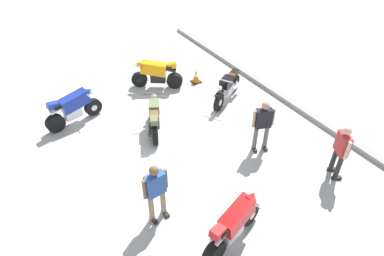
# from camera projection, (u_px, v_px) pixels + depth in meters

# --- Properties ---
(ground_plane) EXTENTS (40.00, 40.00, 0.00)m
(ground_plane) POSITION_uv_depth(u_px,v_px,m) (166.00, 133.00, 10.99)
(ground_plane) COLOR #ADAAA3
(curb_edge) EXTENTS (14.00, 0.30, 0.15)m
(curb_edge) POSITION_uv_depth(u_px,v_px,m) (274.00, 91.00, 12.86)
(curb_edge) COLOR gray
(curb_edge) RESTS_ON ground
(motorcycle_black_cruiser) EXTENTS (1.14, 1.87, 1.09)m
(motorcycle_black_cruiser) POSITION_uv_depth(u_px,v_px,m) (228.00, 87.00, 12.19)
(motorcycle_black_cruiser) COLOR black
(motorcycle_black_cruiser) RESTS_ON ground
(motorcycle_olive_vintage) EXTENTS (1.81, 1.06, 1.07)m
(motorcycle_olive_vintage) POSITION_uv_depth(u_px,v_px,m) (155.00, 117.00, 10.83)
(motorcycle_olive_vintage) COLOR black
(motorcycle_olive_vintage) RESTS_ON ground
(motorcycle_blue_sportbike) EXTENTS (0.72, 1.95, 1.14)m
(motorcycle_blue_sportbike) POSITION_uv_depth(u_px,v_px,m) (73.00, 107.00, 11.07)
(motorcycle_blue_sportbike) COLOR black
(motorcycle_blue_sportbike) RESTS_ON ground
(motorcycle_red_sportbike) EXTENTS (0.86, 1.92, 1.14)m
(motorcycle_red_sportbike) POSITION_uv_depth(u_px,v_px,m) (234.00, 224.00, 7.53)
(motorcycle_red_sportbike) COLOR black
(motorcycle_red_sportbike) RESTS_ON ground
(motorcycle_orange_sportbike) EXTENTS (1.29, 1.70, 1.14)m
(motorcycle_orange_sportbike) POSITION_uv_depth(u_px,v_px,m) (156.00, 73.00, 12.85)
(motorcycle_orange_sportbike) COLOR black
(motorcycle_orange_sportbike) RESTS_ON ground
(person_in_black_shirt) EXTENTS (0.44, 0.64, 1.68)m
(person_in_black_shirt) POSITION_uv_depth(u_px,v_px,m) (263.00, 123.00, 9.81)
(person_in_black_shirt) COLOR #59595B
(person_in_black_shirt) RESTS_ON ground
(person_in_red_shirt) EXTENTS (0.61, 0.48, 1.68)m
(person_in_red_shirt) POSITION_uv_depth(u_px,v_px,m) (341.00, 149.00, 8.93)
(person_in_red_shirt) COLOR #262628
(person_in_red_shirt) RESTS_ON ground
(person_in_blue_shirt) EXTENTS (0.34, 0.66, 1.69)m
(person_in_blue_shirt) POSITION_uv_depth(u_px,v_px,m) (156.00, 190.00, 7.82)
(person_in_blue_shirt) COLOR gray
(person_in_blue_shirt) RESTS_ON ground
(traffic_cone) EXTENTS (0.36, 0.36, 0.53)m
(traffic_cone) POSITION_uv_depth(u_px,v_px,m) (196.00, 76.00, 13.34)
(traffic_cone) COLOR black
(traffic_cone) RESTS_ON ground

